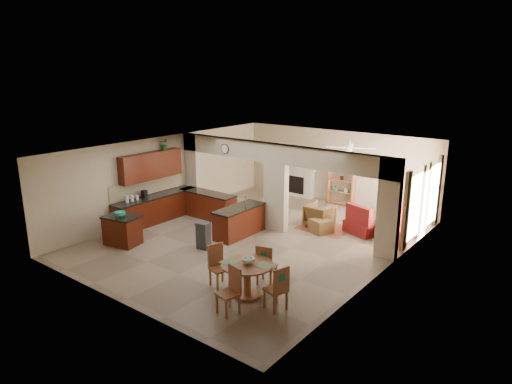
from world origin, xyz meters
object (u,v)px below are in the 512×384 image
Objects in this scene: sofa at (400,223)px; armchair at (320,216)px; kitchen_island at (122,230)px; dining_table at (247,275)px.

sofa is 2.53m from armchair.
kitchen_island reaches higher than sofa.
armchair is (-2.33, -0.98, 0.03)m from sofa.
sofa is at bearing 32.12° from kitchen_island.
kitchen_island is 6.23m from armchair.
dining_table is 5.30m from armchair.
dining_table is at bearing 161.68° from sofa.
kitchen_island is at bearing 177.03° from dining_table.
kitchen_island is at bearing 55.41° from armchair.
dining_table reaches higher than armchair.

